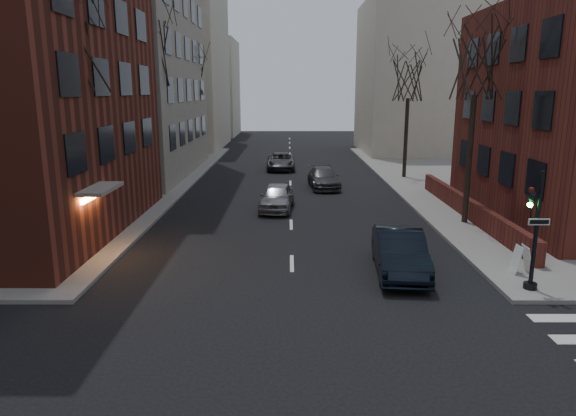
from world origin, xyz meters
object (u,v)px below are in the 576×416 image
object	(u,v)px
car_lane_silver	(277,197)
car_lane_gray	(324,178)
tree_left_c	(192,75)
sandwich_board	(521,259)
streetlamp_far	(203,117)
parked_sedan	(400,252)
traffic_signal	(533,238)
tree_right_a	(477,61)
tree_right_b	(409,78)
tree_left_b	(149,53)
tree_left_a	(70,44)
streetlamp_near	(146,134)
car_lane_far	(281,161)

from	to	relation	value
car_lane_silver	car_lane_gray	distance (m)	7.49
car_lane_gray	tree_left_c	bearing A→B (deg)	129.40
car_lane_gray	sandwich_board	distance (m)	18.63
tree_left_c	sandwich_board	xyz separation A→B (m)	(17.15, -29.47, -7.36)
streetlamp_far	parked_sedan	world-z (taller)	streetlamp_far
traffic_signal	tree_right_a	world-z (taller)	tree_right_a
tree_right_b	parked_sedan	size ratio (longest dim) A/B	1.86
traffic_signal	sandwich_board	bearing A→B (deg)	75.08
tree_right_b	streetlamp_far	distance (m)	20.01
tree_left_b	car_lane_silver	world-z (taller)	tree_left_b
tree_left_b	car_lane_silver	distance (m)	12.34
parked_sedan	car_lane_gray	world-z (taller)	parked_sedan
tree_left_b	tree_right_b	bearing A→B (deg)	18.82
tree_left_a	car_lane_silver	size ratio (longest dim) A/B	2.34
tree_left_a	streetlamp_near	xyz separation A→B (m)	(0.60, 8.00, -4.23)
tree_left_c	streetlamp_far	world-z (taller)	tree_left_c
car_lane_silver	car_lane_gray	xyz separation A→B (m)	(3.12, 6.81, -0.05)
car_lane_silver	tree_left_c	bearing A→B (deg)	118.32
tree_left_b	parked_sedan	size ratio (longest dim) A/B	2.19
tree_right_a	parked_sedan	bearing A→B (deg)	-124.34
tree_left_a	tree_left_b	xyz separation A→B (m)	(0.00, 12.00, 0.44)
tree_right_a	traffic_signal	bearing A→B (deg)	-95.47
car_lane_silver	sandwich_board	bearing A→B (deg)	-44.68
traffic_signal	streetlamp_near	bearing A→B (deg)	141.13
traffic_signal	car_lane_silver	xyz separation A→B (m)	(-8.74, 12.36, -1.16)
sandwich_board	streetlamp_far	bearing A→B (deg)	118.16
parked_sedan	tree_right_b	bearing A→B (deg)	81.73
streetlamp_near	streetlamp_far	bearing A→B (deg)	90.00
streetlamp_near	car_lane_gray	xyz separation A→B (m)	(10.52, 6.16, -3.54)
tree_left_a	car_lane_gray	xyz separation A→B (m)	(11.12, 14.16, -7.78)
tree_left_b	tree_right_b	world-z (taller)	tree_left_b
parked_sedan	sandwich_board	distance (m)	4.37
tree_left_b	tree_left_c	distance (m)	14.03
streetlamp_near	car_lane_silver	bearing A→B (deg)	-5.01
tree_left_a	car_lane_far	world-z (taller)	tree_left_a
streetlamp_far	car_lane_silver	size ratio (longest dim) A/B	1.43
streetlamp_near	tree_left_a	bearing A→B (deg)	-94.29
tree_left_a	tree_right_a	distance (m)	18.05
car_lane_far	tree_left_b	bearing A→B (deg)	-127.08
traffic_signal	tree_right_a	distance (m)	10.92
streetlamp_far	car_lane_gray	xyz separation A→B (m)	(10.52, -13.84, -3.54)
tree_right_a	parked_sedan	size ratio (longest dim) A/B	1.97
tree_left_c	car_lane_gray	world-z (taller)	tree_left_c
tree_left_c	car_lane_far	distance (m)	11.32
tree_left_c	streetlamp_far	xyz separation A→B (m)	(0.60, 2.00, -3.79)
car_lane_gray	tree_left_a	bearing A→B (deg)	-131.94
traffic_signal	streetlamp_near	world-z (taller)	streetlamp_near
tree_left_c	streetlamp_near	size ratio (longest dim) A/B	1.55
tree_left_b	streetlamp_near	size ratio (longest dim) A/B	1.72
streetlamp_far	car_lane_gray	world-z (taller)	streetlamp_far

